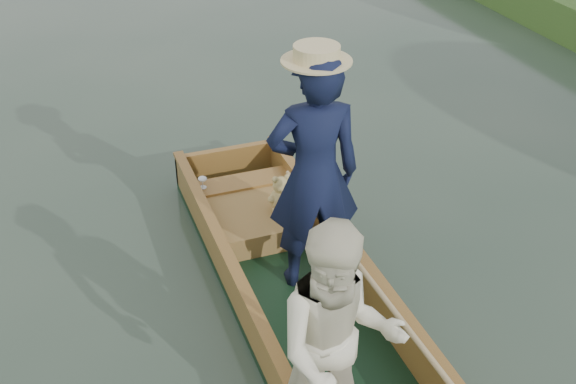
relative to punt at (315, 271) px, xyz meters
name	(u,v)px	position (x,y,z in m)	size (l,w,h in m)	color
ground	(314,330)	(0.05, 0.13, -0.71)	(120.00, 120.00, 0.00)	#283D30
punt	(315,271)	(0.00, 0.00, 0.00)	(1.39, 5.00, 2.15)	black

